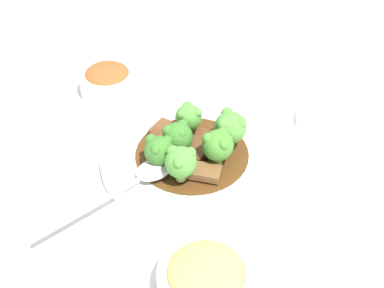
{
  "coord_description": "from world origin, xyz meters",
  "views": [
    {
      "loc": [
        0.5,
        -0.3,
        0.55
      ],
      "look_at": [
        0.0,
        0.0,
        0.03
      ],
      "focal_mm": 50.0,
      "sensor_mm": 36.0,
      "label": 1
    }
  ],
  "objects_px": {
    "main_plate": "(192,156)",
    "side_bowl_kimchi": "(108,80)",
    "broccoli_floret_2": "(158,149)",
    "broccoli_floret_5": "(181,162)",
    "beef_strip_3": "(160,143)",
    "serving_spoon": "(143,176)",
    "beef_strip_1": "(201,147)",
    "broccoli_floret_1": "(189,117)",
    "sauce_dish": "(320,119)",
    "broccoli_floret_0": "(178,137)",
    "broccoli_floret_4": "(230,127)",
    "broccoli_floret_3": "(218,145)",
    "beef_strip_2": "(170,132)",
    "beef_strip_0": "(201,171)",
    "side_bowl_appetizer": "(206,278)"
  },
  "relations": [
    {
      "from": "beef_strip_0",
      "to": "broccoli_floret_1",
      "type": "xyz_separation_m",
      "value": [
        -0.09,
        0.03,
        0.02
      ]
    },
    {
      "from": "beef_strip_1",
      "to": "broccoli_floret_5",
      "type": "height_order",
      "value": "broccoli_floret_5"
    },
    {
      "from": "main_plate",
      "to": "side_bowl_kimchi",
      "type": "relative_size",
      "value": 2.82
    },
    {
      "from": "broccoli_floret_2",
      "to": "side_bowl_kimchi",
      "type": "distance_m",
      "value": 0.22
    },
    {
      "from": "beef_strip_1",
      "to": "side_bowl_kimchi",
      "type": "distance_m",
      "value": 0.23
    },
    {
      "from": "broccoli_floret_4",
      "to": "side_bowl_kimchi",
      "type": "xyz_separation_m",
      "value": [
        -0.24,
        -0.09,
        -0.03
      ]
    },
    {
      "from": "main_plate",
      "to": "serving_spoon",
      "type": "xyz_separation_m",
      "value": [
        0.01,
        -0.09,
        0.02
      ]
    },
    {
      "from": "beef_strip_1",
      "to": "broccoli_floret_0",
      "type": "xyz_separation_m",
      "value": [
        -0.01,
        -0.03,
        0.02
      ]
    },
    {
      "from": "main_plate",
      "to": "broccoli_floret_3",
      "type": "xyz_separation_m",
      "value": [
        0.04,
        0.02,
        0.04
      ]
    },
    {
      "from": "beef_strip_2",
      "to": "side_bowl_kimchi",
      "type": "height_order",
      "value": "side_bowl_kimchi"
    },
    {
      "from": "main_plate",
      "to": "broccoli_floret_0",
      "type": "height_order",
      "value": "broccoli_floret_0"
    },
    {
      "from": "side_bowl_appetizer",
      "to": "broccoli_floret_5",
      "type": "bearing_deg",
      "value": 159.29
    },
    {
      "from": "beef_strip_3",
      "to": "broccoli_floret_2",
      "type": "height_order",
      "value": "broccoli_floret_2"
    },
    {
      "from": "broccoli_floret_0",
      "to": "broccoli_floret_1",
      "type": "height_order",
      "value": "broccoli_floret_0"
    },
    {
      "from": "broccoli_floret_0",
      "to": "broccoli_floret_1",
      "type": "bearing_deg",
      "value": 130.98
    },
    {
      "from": "beef_strip_1",
      "to": "broccoli_floret_5",
      "type": "relative_size",
      "value": 1.37
    },
    {
      "from": "serving_spoon",
      "to": "side_bowl_kimchi",
      "type": "distance_m",
      "value": 0.24
    },
    {
      "from": "beef_strip_1",
      "to": "side_bowl_kimchi",
      "type": "bearing_deg",
      "value": -168.43
    },
    {
      "from": "beef_strip_1",
      "to": "broccoli_floret_1",
      "type": "bearing_deg",
      "value": 173.56
    },
    {
      "from": "main_plate",
      "to": "broccoli_floret_5",
      "type": "relative_size",
      "value": 5.04
    },
    {
      "from": "broccoli_floret_4",
      "to": "broccoli_floret_3",
      "type": "bearing_deg",
      "value": -58.89
    },
    {
      "from": "main_plate",
      "to": "broccoli_floret_3",
      "type": "height_order",
      "value": "broccoli_floret_3"
    },
    {
      "from": "broccoli_floret_4",
      "to": "broccoli_floret_5",
      "type": "relative_size",
      "value": 1.08
    },
    {
      "from": "broccoli_floret_1",
      "to": "broccoli_floret_5",
      "type": "height_order",
      "value": "broccoli_floret_5"
    },
    {
      "from": "beef_strip_2",
      "to": "beef_strip_3",
      "type": "relative_size",
      "value": 1.2
    },
    {
      "from": "beef_strip_3",
      "to": "broccoli_floret_3",
      "type": "height_order",
      "value": "broccoli_floret_3"
    },
    {
      "from": "beef_strip_2",
      "to": "beef_strip_0",
      "type": "bearing_deg",
      "value": -2.86
    },
    {
      "from": "beef_strip_1",
      "to": "broccoli_floret_3",
      "type": "height_order",
      "value": "broccoli_floret_3"
    },
    {
      "from": "broccoli_floret_4",
      "to": "broccoli_floret_5",
      "type": "distance_m",
      "value": 0.1
    },
    {
      "from": "beef_strip_1",
      "to": "sauce_dish",
      "type": "relative_size",
      "value": 0.95
    },
    {
      "from": "side_bowl_kimchi",
      "to": "beef_strip_2",
      "type": "bearing_deg",
      "value": 8.05
    },
    {
      "from": "broccoli_floret_0",
      "to": "broccoli_floret_5",
      "type": "relative_size",
      "value": 0.96
    },
    {
      "from": "broccoli_floret_3",
      "to": "broccoli_floret_0",
      "type": "bearing_deg",
      "value": -141.47
    },
    {
      "from": "side_bowl_appetizer",
      "to": "serving_spoon",
      "type": "bearing_deg",
      "value": 175.58
    },
    {
      "from": "main_plate",
      "to": "beef_strip_0",
      "type": "relative_size",
      "value": 4.63
    },
    {
      "from": "main_plate",
      "to": "broccoli_floret_2",
      "type": "distance_m",
      "value": 0.07
    },
    {
      "from": "beef_strip_2",
      "to": "broccoli_floret_4",
      "type": "xyz_separation_m",
      "value": [
        0.07,
        0.06,
        0.03
      ]
    },
    {
      "from": "beef_strip_3",
      "to": "broccoli_floret_0",
      "type": "relative_size",
      "value": 1.11
    },
    {
      "from": "beef_strip_0",
      "to": "broccoli_floret_3",
      "type": "relative_size",
      "value": 1.06
    },
    {
      "from": "broccoli_floret_4",
      "to": "beef_strip_1",
      "type": "bearing_deg",
      "value": -107.45
    },
    {
      "from": "beef_strip_1",
      "to": "broccoli_floret_2",
      "type": "xyz_separation_m",
      "value": [
        -0.01,
        -0.07,
        0.02
      ]
    },
    {
      "from": "broccoli_floret_1",
      "to": "side_bowl_appetizer",
      "type": "distance_m",
      "value": 0.27
    },
    {
      "from": "beef_strip_1",
      "to": "side_bowl_appetizer",
      "type": "xyz_separation_m",
      "value": [
        0.2,
        -0.12,
        0.0
      ]
    },
    {
      "from": "broccoli_floret_3",
      "to": "broccoli_floret_1",
      "type": "bearing_deg",
      "value": -179.86
    },
    {
      "from": "beef_strip_3",
      "to": "broccoli_floret_5",
      "type": "relative_size",
      "value": 1.06
    },
    {
      "from": "beef_strip_3",
      "to": "broccoli_floret_4",
      "type": "height_order",
      "value": "broccoli_floret_4"
    },
    {
      "from": "beef_strip_3",
      "to": "sauce_dish",
      "type": "bearing_deg",
      "value": 76.65
    },
    {
      "from": "main_plate",
      "to": "broccoli_floret_2",
      "type": "xyz_separation_m",
      "value": [
        -0.0,
        -0.05,
        0.04
      ]
    },
    {
      "from": "broccoli_floret_1",
      "to": "serving_spoon",
      "type": "xyz_separation_m",
      "value": [
        0.06,
        -0.11,
        -0.02
      ]
    },
    {
      "from": "serving_spoon",
      "to": "side_bowl_appetizer",
      "type": "relative_size",
      "value": 1.98
    }
  ]
}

